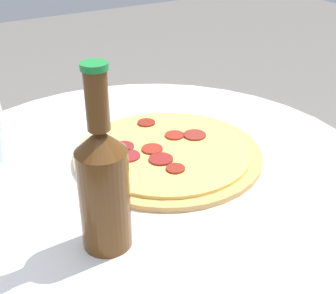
% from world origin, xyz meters
% --- Properties ---
extents(table, '(0.82, 0.82, 0.68)m').
position_xyz_m(table, '(0.00, 0.00, 0.50)').
color(table, white).
rests_on(table, ground_plane).
extents(pizza, '(0.34, 0.34, 0.02)m').
position_xyz_m(pizza, '(0.05, 0.02, 0.69)').
color(pizza, tan).
rests_on(pizza, table).
extents(beer_bottle, '(0.07, 0.07, 0.26)m').
position_xyz_m(beer_bottle, '(-0.14, -0.14, 0.78)').
color(beer_bottle, '#563314').
rests_on(beer_bottle, table).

